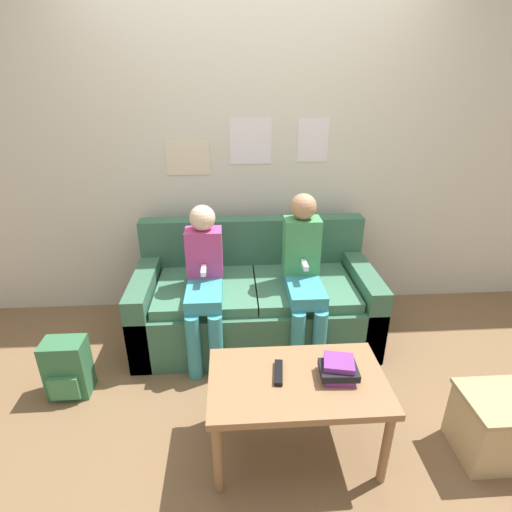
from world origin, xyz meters
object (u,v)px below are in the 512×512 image
(coffee_table, at_px, (297,388))
(storage_box, at_px, (495,426))
(person_right, at_px, (303,270))
(couch, at_px, (255,301))
(person_left, at_px, (204,278))
(backpack, at_px, (68,368))
(tv_remote, at_px, (278,373))

(coffee_table, distance_m, storage_box, 1.03)
(coffee_table, xyz_separation_m, person_right, (0.17, 0.86, 0.21))
(couch, height_order, coffee_table, couch)
(person_left, bearing_deg, backpack, -155.85)
(person_left, distance_m, backpack, 0.98)
(coffee_table, relative_size, tv_remote, 4.94)
(tv_remote, bearing_deg, backpack, 167.02)
(coffee_table, bearing_deg, couch, 97.67)
(tv_remote, bearing_deg, coffee_table, -15.24)
(person_left, bearing_deg, coffee_table, -60.39)
(coffee_table, relative_size, backpack, 2.31)
(couch, bearing_deg, storage_box, -45.12)
(person_left, relative_size, backpack, 2.78)
(coffee_table, bearing_deg, storage_box, -5.53)
(backpack, bearing_deg, person_left, 24.15)
(coffee_table, xyz_separation_m, tv_remote, (-0.09, 0.04, 0.07))
(person_right, distance_m, backpack, 1.58)
(tv_remote, xyz_separation_m, backpack, (-1.22, 0.45, -0.29))
(coffee_table, xyz_separation_m, backpack, (-1.31, 0.49, -0.22))
(person_left, xyz_separation_m, person_right, (0.66, 0.01, 0.03))
(couch, bearing_deg, person_right, -30.78)
(coffee_table, height_order, storage_box, coffee_table)
(couch, distance_m, person_left, 0.50)
(person_right, xyz_separation_m, tv_remote, (-0.26, -0.83, -0.14))
(coffee_table, bearing_deg, person_left, 119.61)
(person_left, relative_size, tv_remote, 5.94)
(coffee_table, distance_m, tv_remote, 0.12)
(person_right, bearing_deg, tv_remote, -107.51)
(couch, height_order, tv_remote, couch)
(couch, height_order, backpack, couch)
(couch, distance_m, backpack, 1.30)
(tv_remote, height_order, backpack, tv_remote)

